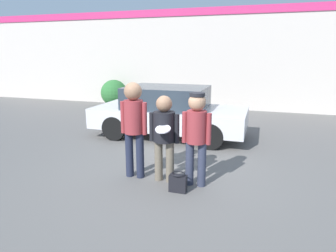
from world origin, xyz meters
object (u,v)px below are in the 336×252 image
parked_car_near (169,111)px  shrub (114,93)px  handbag (178,183)px  person_middle_with_frisbee (164,131)px  person_left (134,121)px  person_right (196,131)px

parked_car_near → shrub: (-3.85, 4.03, -0.13)m
shrub → handbag: bearing=-55.5°
person_middle_with_frisbee → shrub: (-4.71, 7.02, -0.37)m
person_left → person_right: 1.19m
person_middle_with_frisbee → person_right: 0.59m
person_middle_with_frisbee → parked_car_near: size_ratio=0.38×
shrub → handbag: (5.08, -7.38, -0.42)m
shrub → handbag: 8.97m
parked_car_near → person_middle_with_frisbee: bearing=-74.0°
person_right → shrub: person_right is taller
parked_car_near → handbag: parked_car_near is taller
parked_car_near → shrub: bearing=133.7°
shrub → person_left: bearing=-59.6°
person_left → parked_car_near: person_left is taller
handbag → parked_car_near: bearing=110.1°
person_middle_with_frisbee → shrub: 8.46m
person_left → parked_car_near: size_ratio=0.43×
person_middle_with_frisbee → person_right: bearing=-1.0°
handbag → shrub: bearing=124.5°
person_right → parked_car_near: (-1.45, 3.00, -0.29)m
person_right → person_middle_with_frisbee: bearing=179.0°
person_right → shrub: bearing=127.0°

